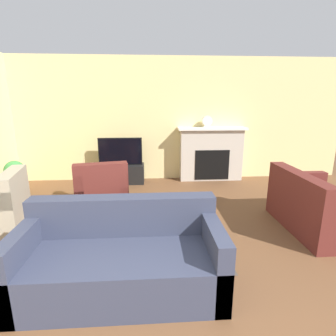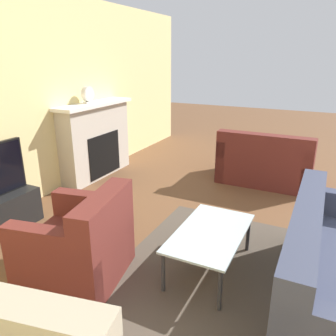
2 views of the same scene
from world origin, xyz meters
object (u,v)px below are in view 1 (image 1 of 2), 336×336
Objects in this scene: coffee_table at (135,209)px; potted_plant at (15,175)px; tv at (120,151)px; couch_loveseat at (316,209)px; couch_sectional at (122,259)px; armchair_accent at (102,190)px; mantel_clock at (207,121)px.

coffee_table is 1.48× the size of potted_plant.
tv is 3.81m from couch_loveseat.
couch_sectional is at bearing 111.53° from couch_loveseat.
couch_sectional is at bearing -83.85° from tv.
potted_plant is (-4.86, 1.71, 0.10)m from couch_loveseat.
couch_loveseat is at bearing 21.53° from couch_sectional.
coffee_table is at bearing -79.45° from tv.
armchair_accent is (-0.54, 2.02, 0.01)m from couch_sectional.
couch_loveseat is at bearing -19.43° from potted_plant.
couch_loveseat is 1.37× the size of coffee_table.
coffee_table is 3.05m from mantel_clock.
armchair_accent is at bearing 122.22° from coffee_table.
couch_loveseat reaches higher than coffee_table.
couch_sectional is at bearing -93.95° from coffee_table.
mantel_clock reaches higher than potted_plant.
mantel_clock reaches higher than couch_sectional.
potted_plant is (-2.28, 2.73, 0.10)m from couch_sectional.
tv is at bearing 100.55° from coffee_table.
potted_plant is 2.62× the size of mantel_clock.
mantel_clock is at bearing -155.30° from armchair_accent.
coffee_table is at bearing 110.90° from armchair_accent.
coffee_table is (0.61, -0.97, 0.05)m from armchair_accent.
couch_sectional is 1.36× the size of couch_loveseat.
couch_loveseat is (2.94, -2.38, -0.41)m from tv.
couch_sectional is (0.37, -3.39, -0.41)m from tv.
tv is 2.42m from coffee_table.
mantel_clock is (2.08, 1.51, 1.03)m from armchair_accent.
tv is 1.38× the size of potted_plant.
tv is 0.50× the size of couch_sectional.
coffee_table is at bearing -35.63° from potted_plant.
tv reaches higher than coffee_table.
couch_sectional reaches higher than coffee_table.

